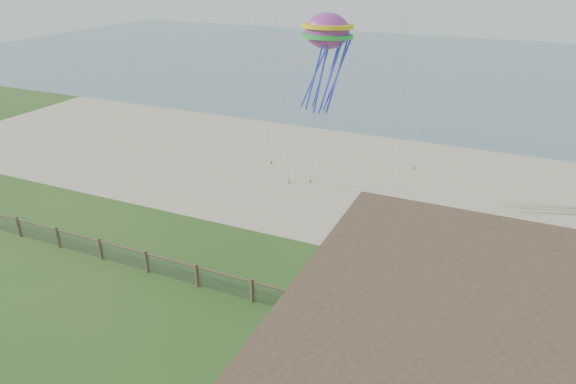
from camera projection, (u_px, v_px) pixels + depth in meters
name	position (u px, v px, depth m)	size (l,w,h in m)	color
sand_beach	(356.00, 178.00, 37.09)	(72.00, 20.00, 0.02)	#C9B891
ocean	(447.00, 69.00, 73.58)	(160.00, 68.00, 0.02)	slate
chainlink_fence	(252.00, 291.00, 23.60)	(36.20, 0.20, 1.25)	#483728
picnic_table	(272.00, 378.00, 18.98)	(1.81, 1.37, 0.77)	brown
octopus_kite	(326.00, 60.00, 29.26)	(3.03, 2.14, 6.24)	#E64D24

